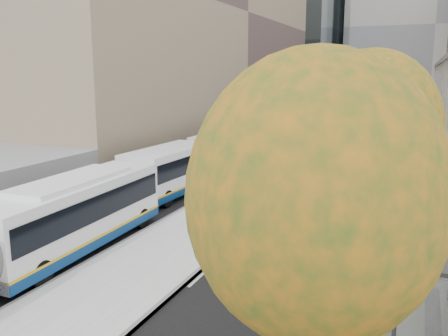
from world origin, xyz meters
The scene contains 9 objects.
bus_platform centered at (-3.88, 35.00, 0.07)m, with size 4.25×150.00×0.15m, color #BABABA.
sidewalk centered at (4.12, 35.00, 0.04)m, with size 4.75×150.00×0.08m, color gray.
building_midrise centered at (-22.50, 41.00, 12.50)m, with size 24.00×46.00×25.00m, color #82725A.
building_far_block centered at (6.00, 96.00, 15.00)m, with size 30.00×18.00×30.00m, color gray.
bus_shelter centered at (5.69, 10.96, 2.19)m, with size 1.90×4.40×2.53m.
tree_b centered at (3.60, 5.00, 5.04)m, with size 4.00×4.00×6.97m.
tree_c centered at (3.60, 13.00, 5.25)m, with size 4.20×4.20×7.28m.
bus_far centered at (-7.75, 26.12, 1.52)m, with size 3.19×16.80×2.78m.
distant_car centered at (-7.14, 60.92, 0.70)m, with size 1.66×4.12×1.40m, color silver.
Camera 1 is at (5.02, -2.03, 6.92)m, focal length 38.00 mm.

